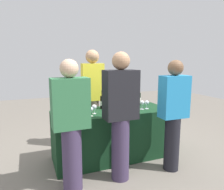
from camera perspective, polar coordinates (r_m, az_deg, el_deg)
ground_plane at (r=3.62m, az=0.00°, el=-16.25°), size 12.00×12.00×0.00m
tasting_table at (r=3.47m, az=0.00°, el=-10.46°), size 1.85×0.71×0.78m
wine_bottle_0 at (r=3.26m, az=-9.49°, el=-2.74°), size 0.07×0.07×0.31m
wine_bottle_1 at (r=3.46m, az=-2.62°, el=-1.95°), size 0.07×0.07×0.30m
wine_bottle_2 at (r=3.47m, az=-1.18°, el=-1.65°), size 0.07×0.07×0.34m
wine_bottle_3 at (r=3.74m, az=7.19°, el=-1.03°), size 0.07×0.07×0.33m
wine_glass_0 at (r=3.03m, az=-5.74°, el=-3.96°), size 0.07×0.07×0.13m
wine_glass_1 at (r=3.16m, az=-4.81°, el=-3.29°), size 0.08×0.08×0.14m
wine_glass_2 at (r=3.46m, az=8.09°, el=-2.14°), size 0.07×0.07×0.14m
wine_glass_3 at (r=3.51m, az=9.35°, el=-2.10°), size 0.07×0.07×0.14m
server_pouring at (r=3.77m, az=-5.16°, el=0.15°), size 0.39×0.23×1.74m
guest_0 at (r=2.55m, az=-10.98°, el=-7.30°), size 0.43×0.24×1.59m
guest_1 at (r=2.72m, az=2.32°, el=-4.87°), size 0.43×0.24×1.67m
guest_2 at (r=3.09m, az=16.17°, el=-4.48°), size 0.40×0.23×1.57m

